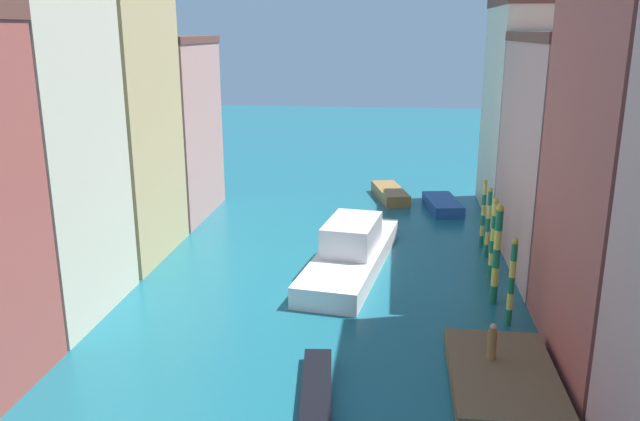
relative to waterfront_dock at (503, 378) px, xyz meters
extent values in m
plane|color=#196070|center=(-7.78, 14.93, -0.31)|extent=(154.00, 154.00, 0.00)
cube|color=beige|center=(-21.07, 4.41, 9.92)|extent=(6.43, 7.59, 20.46)
cube|color=#DBB77A|center=(-21.07, 12.71, 9.95)|extent=(6.43, 8.09, 20.52)
cube|color=tan|center=(-21.07, 21.58, 5.82)|extent=(6.43, 8.84, 12.27)
cube|color=brown|center=(-21.07, 21.58, 12.20)|extent=(6.56, 9.02, 0.48)
cube|color=tan|center=(5.52, 13.88, 5.95)|extent=(6.43, 11.88, 12.52)
cube|color=brown|center=(5.52, 13.88, 12.49)|extent=(6.56, 12.12, 0.55)
cube|color=beige|center=(5.52, 24.92, 7.05)|extent=(6.43, 9.69, 14.72)
cube|color=brown|center=(5.52, 24.92, 14.80)|extent=(6.56, 9.89, 0.78)
cube|color=brown|center=(0.00, 0.00, 0.00)|extent=(4.00, 6.77, 0.62)
cylinder|color=olive|center=(-0.37, 0.89, 0.93)|extent=(0.36, 0.36, 1.24)
sphere|color=tan|center=(-0.37, 0.89, 1.69)|extent=(0.26, 0.26, 0.26)
cylinder|color=#197247|center=(1.06, 5.38, 0.08)|extent=(0.28, 0.28, 0.79)
cylinder|color=#E5D14C|center=(1.06, 5.38, 0.87)|extent=(0.28, 0.28, 0.79)
cylinder|color=#197247|center=(1.06, 5.38, 1.66)|extent=(0.28, 0.28, 0.79)
cylinder|color=#E5D14C|center=(1.06, 5.38, 2.45)|extent=(0.28, 0.28, 0.79)
cylinder|color=#197247|center=(1.06, 5.38, 3.24)|extent=(0.28, 0.28, 0.79)
sphere|color=gold|center=(1.06, 5.38, 3.74)|extent=(0.31, 0.31, 0.31)
cylinder|color=#197247|center=(0.70, 7.78, 0.17)|extent=(0.35, 0.35, 0.95)
cylinder|color=#E5D14C|center=(0.70, 7.78, 1.12)|extent=(0.35, 0.35, 0.95)
cylinder|color=#197247|center=(0.70, 7.78, 2.07)|extent=(0.35, 0.35, 0.95)
cylinder|color=#E5D14C|center=(0.70, 7.78, 3.03)|extent=(0.35, 0.35, 0.95)
cylinder|color=#197247|center=(0.70, 7.78, 3.98)|extent=(0.35, 0.35, 0.95)
sphere|color=gold|center=(0.70, 7.78, 4.60)|extent=(0.39, 0.39, 0.39)
cylinder|color=#197247|center=(1.05, 11.40, 0.04)|extent=(0.30, 0.30, 0.71)
cylinder|color=#E5D14C|center=(1.05, 11.40, 0.75)|extent=(0.30, 0.30, 0.71)
cylinder|color=#197247|center=(1.05, 11.40, 1.45)|extent=(0.30, 0.30, 0.71)
cylinder|color=#E5D14C|center=(1.05, 11.40, 2.16)|extent=(0.30, 0.30, 0.71)
cylinder|color=#197247|center=(1.05, 11.40, 2.87)|extent=(0.30, 0.30, 0.71)
cylinder|color=#E5D14C|center=(1.05, 11.40, 3.58)|extent=(0.30, 0.30, 0.71)
sphere|color=gold|center=(1.05, 11.40, 4.05)|extent=(0.33, 0.33, 0.33)
cylinder|color=#197247|center=(1.22, 14.62, 0.09)|extent=(0.24, 0.24, 0.81)
cylinder|color=#E5D14C|center=(1.22, 14.62, 0.91)|extent=(0.24, 0.24, 0.81)
cylinder|color=#197247|center=(1.22, 14.62, 1.72)|extent=(0.24, 0.24, 0.81)
cylinder|color=#E5D14C|center=(1.22, 14.62, 2.53)|extent=(0.24, 0.24, 0.81)
cylinder|color=#197247|center=(1.22, 14.62, 3.34)|extent=(0.24, 0.24, 0.81)
sphere|color=gold|center=(1.22, 14.62, 3.84)|extent=(0.27, 0.27, 0.27)
cylinder|color=#197247|center=(1.20, 16.80, 0.02)|extent=(0.25, 0.25, 0.67)
cylinder|color=#E5D14C|center=(1.20, 16.80, 0.69)|extent=(0.25, 0.25, 0.67)
cylinder|color=#197247|center=(1.20, 16.80, 1.36)|extent=(0.25, 0.25, 0.67)
cylinder|color=#E5D14C|center=(1.20, 16.80, 2.03)|extent=(0.25, 0.25, 0.67)
cylinder|color=#197247|center=(1.20, 16.80, 2.70)|extent=(0.25, 0.25, 0.67)
cylinder|color=#E5D14C|center=(1.20, 16.80, 3.37)|extent=(0.25, 0.25, 0.67)
sphere|color=gold|center=(1.20, 16.80, 3.80)|extent=(0.27, 0.27, 0.27)
cube|color=white|center=(-6.67, 11.95, 0.26)|extent=(5.29, 13.31, 1.14)
cube|color=silver|center=(-6.67, 11.95, 1.67)|extent=(3.31, 4.92, 1.69)
cube|color=olive|center=(-4.68, 27.82, 0.13)|extent=(3.27, 6.03, 0.89)
cube|color=#234C93|center=(-0.69, 24.95, 0.11)|extent=(2.93, 5.41, 0.85)
camera|label=1|loc=(-4.39, -22.49, 12.81)|focal=35.92mm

